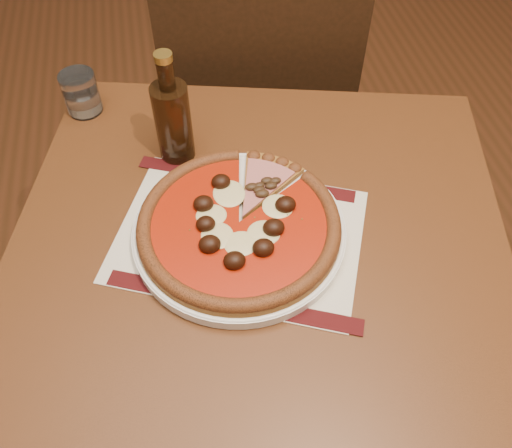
# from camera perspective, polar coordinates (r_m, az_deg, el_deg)

# --- Properties ---
(table) EXTENTS (0.98, 0.98, 0.75)m
(table) POSITION_cam_1_polar(r_m,az_deg,el_deg) (0.95, 0.23, -5.88)
(table) COLOR #5B2E15
(table) RESTS_ON ground
(chair_far) EXTENTS (0.50, 0.50, 0.93)m
(chair_far) POSITION_cam_1_polar(r_m,az_deg,el_deg) (1.44, 0.28, 12.17)
(chair_far) COLOR black
(chair_far) RESTS_ON ground
(placemat) EXTENTS (0.47, 0.41, 0.00)m
(placemat) POSITION_cam_1_polar(r_m,az_deg,el_deg) (0.88, -1.76, -1.19)
(placemat) COLOR beige
(placemat) RESTS_ON table
(plate) EXTENTS (0.34, 0.34, 0.02)m
(plate) POSITION_cam_1_polar(r_m,az_deg,el_deg) (0.87, -1.78, -0.79)
(plate) COLOR white
(plate) RESTS_ON placemat
(pizza) EXTENTS (0.32, 0.32, 0.04)m
(pizza) POSITION_cam_1_polar(r_m,az_deg,el_deg) (0.85, -1.82, 0.01)
(pizza) COLOR #935C23
(pizza) RESTS_ON plate
(ham_slice) EXTENTS (0.12, 0.15, 0.02)m
(ham_slice) POSITION_cam_1_polar(r_m,az_deg,el_deg) (0.91, 1.46, 4.54)
(ham_slice) COLOR #935C23
(ham_slice) RESTS_ON plate
(water_glass) EXTENTS (0.09, 0.09, 0.08)m
(water_glass) POSITION_cam_1_polar(r_m,az_deg,el_deg) (1.12, -17.95, 12.99)
(water_glass) COLOR white
(water_glass) RESTS_ON table
(bottle) EXTENTS (0.06, 0.06, 0.21)m
(bottle) POSITION_cam_1_polar(r_m,az_deg,el_deg) (0.96, -8.76, 10.88)
(bottle) COLOR black
(bottle) RESTS_ON table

